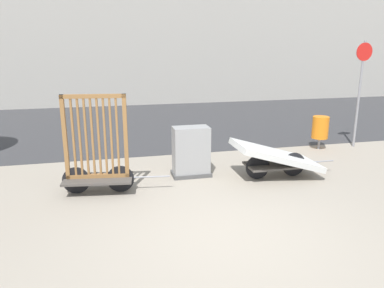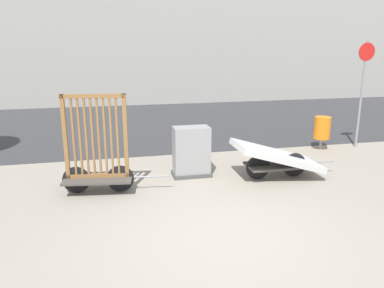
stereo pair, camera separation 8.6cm
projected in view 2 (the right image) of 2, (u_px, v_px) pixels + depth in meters
ground_plane at (224, 235)px, 5.39m from camera, size 60.00×60.00×0.00m
road_strip at (153, 122)px, 13.29m from camera, size 56.00×8.32×0.01m
bike_cart_with_bedframe at (97, 159)px, 6.82m from camera, size 1.97×0.79×1.83m
bike_cart_with_mattress at (277, 157)px, 7.64m from camera, size 2.21×0.98×0.79m
utility_cabinet at (191, 153)px, 7.76m from camera, size 0.80×0.47×1.04m
trash_bin at (322, 128)px, 9.71m from camera, size 0.42×0.42×0.87m
sign_post at (363, 83)px, 9.64m from camera, size 0.46×0.06×2.77m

